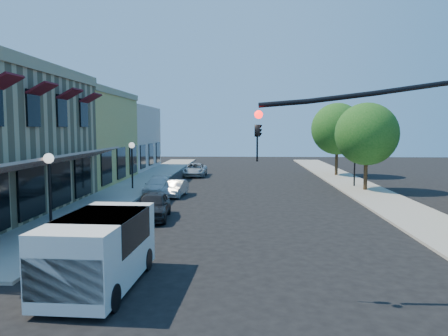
{
  "coord_description": "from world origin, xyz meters",
  "views": [
    {
      "loc": [
        -0.21,
        -10.23,
        4.66
      ],
      "look_at": [
        -1.17,
        11.97,
        2.6
      ],
      "focal_mm": 35.0,
      "sensor_mm": 36.0,
      "label": 1
    }
  ],
  "objects_px": {
    "parked_car_b": "(175,188)",
    "lamppost_left_far": "(132,153)",
    "lamppost_left_near": "(49,173)",
    "parked_car_a": "(153,206)",
    "parked_car_c": "(158,186)",
    "street_tree_a": "(367,134)",
    "street_tree_b": "(337,129)",
    "white_van": "(99,247)",
    "lamppost_right_far": "(355,153)",
    "parked_car_d": "(195,170)"
  },
  "relations": [
    {
      "from": "parked_car_b",
      "to": "lamppost_left_far",
      "type": "bearing_deg",
      "value": 146.84
    },
    {
      "from": "lamppost_left_near",
      "to": "parked_car_a",
      "type": "xyz_separation_m",
      "value": [
        3.7,
        3.59,
        -2.05
      ]
    },
    {
      "from": "lamppost_left_far",
      "to": "parked_car_c",
      "type": "height_order",
      "value": "lamppost_left_far"
    },
    {
      "from": "lamppost_left_near",
      "to": "lamppost_left_far",
      "type": "distance_m",
      "value": 14.0
    },
    {
      "from": "street_tree_a",
      "to": "parked_car_a",
      "type": "distance_m",
      "value": 17.48
    },
    {
      "from": "street_tree_b",
      "to": "lamppost_left_far",
      "type": "distance_m",
      "value": 20.06
    },
    {
      "from": "lamppost_left_near",
      "to": "street_tree_a",
      "type": "bearing_deg",
      "value": 38.98
    },
    {
      "from": "lamppost_left_far",
      "to": "parked_car_b",
      "type": "relative_size",
      "value": 1.07
    },
    {
      "from": "white_van",
      "to": "parked_car_b",
      "type": "distance_m",
      "value": 17.07
    },
    {
      "from": "street_tree_b",
      "to": "lamppost_right_far",
      "type": "xyz_separation_m",
      "value": [
        -0.3,
        -8.0,
        -1.81
      ]
    },
    {
      "from": "street_tree_a",
      "to": "lamppost_left_near",
      "type": "relative_size",
      "value": 1.82
    },
    {
      "from": "street_tree_a",
      "to": "parked_car_a",
      "type": "height_order",
      "value": "street_tree_a"
    },
    {
      "from": "parked_car_b",
      "to": "parked_car_d",
      "type": "bearing_deg",
      "value": 95.88
    },
    {
      "from": "lamppost_left_far",
      "to": "parked_car_b",
      "type": "height_order",
      "value": "lamppost_left_far"
    },
    {
      "from": "parked_car_a",
      "to": "parked_car_b",
      "type": "relative_size",
      "value": 1.22
    },
    {
      "from": "street_tree_a",
      "to": "parked_car_c",
      "type": "xyz_separation_m",
      "value": [
        -15.0,
        -2.0,
        -3.61
      ]
    },
    {
      "from": "parked_car_a",
      "to": "parked_car_d",
      "type": "xyz_separation_m",
      "value": [
        0.0,
        19.76,
        -0.07
      ]
    },
    {
      "from": "white_van",
      "to": "parked_car_d",
      "type": "distance_m",
      "value": 29.41
    },
    {
      "from": "lamppost_left_near",
      "to": "white_van",
      "type": "xyz_separation_m",
      "value": [
        4.13,
        -6.05,
        -1.51
      ]
    },
    {
      "from": "street_tree_a",
      "to": "parked_car_c",
      "type": "relative_size",
      "value": 1.6
    },
    {
      "from": "lamppost_right_far",
      "to": "parked_car_d",
      "type": "distance_m",
      "value": 15.34
    },
    {
      "from": "parked_car_b",
      "to": "parked_car_a",
      "type": "bearing_deg",
      "value": -84.12
    },
    {
      "from": "street_tree_a",
      "to": "parked_car_c",
      "type": "bearing_deg",
      "value": -172.41
    },
    {
      "from": "street_tree_b",
      "to": "white_van",
      "type": "height_order",
      "value": "street_tree_b"
    },
    {
      "from": "lamppost_right_far",
      "to": "parked_car_d",
      "type": "height_order",
      "value": "lamppost_right_far"
    },
    {
      "from": "lamppost_left_near",
      "to": "parked_car_d",
      "type": "bearing_deg",
      "value": 81.0
    },
    {
      "from": "white_van",
      "to": "parked_car_d",
      "type": "bearing_deg",
      "value": 90.84
    },
    {
      "from": "parked_car_a",
      "to": "parked_car_c",
      "type": "xyz_separation_m",
      "value": [
        -1.4,
        8.41,
        -0.1
      ]
    },
    {
      "from": "street_tree_a",
      "to": "street_tree_b",
      "type": "distance_m",
      "value": 10.01
    },
    {
      "from": "parked_car_c",
      "to": "lamppost_left_far",
      "type": "bearing_deg",
      "value": 137.57
    },
    {
      "from": "lamppost_left_near",
      "to": "white_van",
      "type": "distance_m",
      "value": 7.48
    },
    {
      "from": "street_tree_a",
      "to": "white_van",
      "type": "xyz_separation_m",
      "value": [
        -13.17,
        -20.05,
        -2.97
      ]
    },
    {
      "from": "street_tree_a",
      "to": "parked_car_a",
      "type": "relative_size",
      "value": 1.6
    },
    {
      "from": "lamppost_left_far",
      "to": "lamppost_right_far",
      "type": "distance_m",
      "value": 17.12
    },
    {
      "from": "white_van",
      "to": "parked_car_c",
      "type": "xyz_separation_m",
      "value": [
        -1.83,
        18.05,
        -0.63
      ]
    },
    {
      "from": "street_tree_a",
      "to": "lamppost_left_near",
      "type": "distance_m",
      "value": 22.3
    },
    {
      "from": "street_tree_a",
      "to": "parked_car_a",
      "type": "bearing_deg",
      "value": -142.57
    },
    {
      "from": "street_tree_a",
      "to": "parked_car_c",
      "type": "distance_m",
      "value": 15.56
    },
    {
      "from": "parked_car_c",
      "to": "white_van",
      "type": "bearing_deg",
      "value": -85.63
    },
    {
      "from": "parked_car_c",
      "to": "lamppost_right_far",
      "type": "bearing_deg",
      "value": 13.8
    },
    {
      "from": "lamppost_right_far",
      "to": "parked_car_a",
      "type": "height_order",
      "value": "lamppost_right_far"
    },
    {
      "from": "lamppost_right_far",
      "to": "parked_car_a",
      "type": "relative_size",
      "value": 0.88
    },
    {
      "from": "lamppost_left_far",
      "to": "lamppost_right_far",
      "type": "relative_size",
      "value": 1.0
    },
    {
      "from": "white_van",
      "to": "street_tree_b",
      "type": "bearing_deg",
      "value": 66.33
    },
    {
      "from": "lamppost_right_far",
      "to": "parked_car_b",
      "type": "relative_size",
      "value": 1.07
    },
    {
      "from": "white_van",
      "to": "parked_car_a",
      "type": "distance_m",
      "value": 9.67
    },
    {
      "from": "white_van",
      "to": "parked_car_b",
      "type": "height_order",
      "value": "white_van"
    },
    {
      "from": "lamppost_right_far",
      "to": "parked_car_c",
      "type": "bearing_deg",
      "value": -164.78
    },
    {
      "from": "street_tree_a",
      "to": "parked_car_c",
      "type": "height_order",
      "value": "street_tree_a"
    },
    {
      "from": "lamppost_left_near",
      "to": "lamppost_right_far",
      "type": "bearing_deg",
      "value": 43.26
    }
  ]
}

